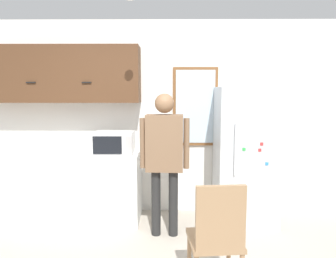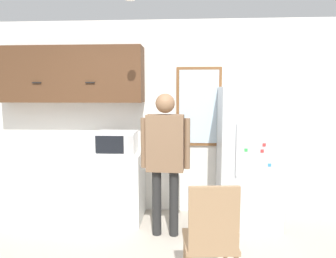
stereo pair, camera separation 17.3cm
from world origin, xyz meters
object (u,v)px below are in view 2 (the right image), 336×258
person (165,150)px  refrigerator (248,156)px  chair (211,236)px  microwave (117,142)px

person → refrigerator: bearing=24.5°
refrigerator → chair: size_ratio=1.79×
microwave → person: person is taller
microwave → refrigerator: bearing=0.7°
microwave → chair: size_ratio=0.51×
microwave → refrigerator: refrigerator is taller
person → chair: person is taller
microwave → refrigerator: (1.72, 0.02, -0.17)m
person → chair: size_ratio=1.70×
refrigerator → chair: bearing=-111.5°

